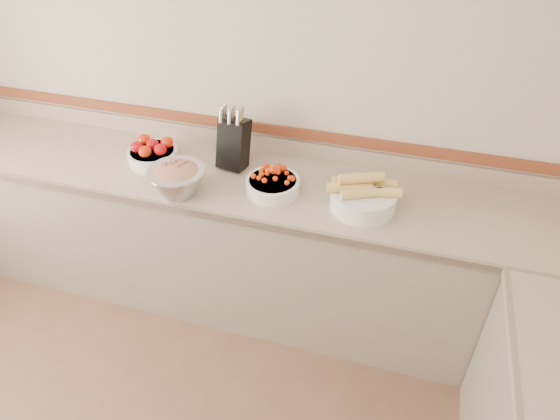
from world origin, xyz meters
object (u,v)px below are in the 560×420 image
(tomato_bowl, at_px, (152,153))
(rhubarb_bowl, at_px, (177,179))
(knife_block, at_px, (234,142))
(cherry_tomato_bowl, at_px, (273,183))
(corn_bowl, at_px, (363,196))

(tomato_bowl, bearing_deg, rhubarb_bowl, -41.00)
(knife_block, xyz_separation_m, tomato_bowl, (-0.45, -0.10, -0.09))
(tomato_bowl, distance_m, cherry_tomato_bowl, 0.74)
(knife_block, relative_size, corn_bowl, 0.99)
(corn_bowl, height_order, rhubarb_bowl, corn_bowl)
(corn_bowl, xyz_separation_m, rhubarb_bowl, (-0.93, -0.14, 0.02))
(knife_block, distance_m, tomato_bowl, 0.47)
(tomato_bowl, xyz_separation_m, cherry_tomato_bowl, (0.73, -0.09, -0.01))
(corn_bowl, bearing_deg, tomato_bowl, 175.68)
(tomato_bowl, xyz_separation_m, corn_bowl, (1.20, -0.09, 0.01))
(knife_block, relative_size, rhubarb_bowl, 1.21)
(knife_block, xyz_separation_m, cherry_tomato_bowl, (0.28, -0.18, -0.10))
(knife_block, xyz_separation_m, rhubarb_bowl, (-0.18, -0.33, -0.06))
(knife_block, bearing_deg, corn_bowl, -14.07)
(tomato_bowl, bearing_deg, knife_block, 11.98)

